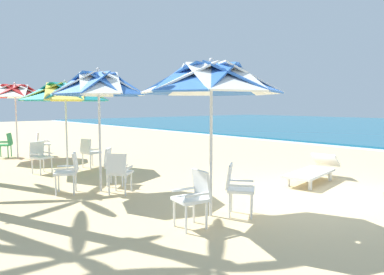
{
  "coord_description": "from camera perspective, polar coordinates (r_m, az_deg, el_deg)",
  "views": [
    {
      "loc": [
        3.84,
        -6.53,
        1.84
      ],
      "look_at": [
        -3.22,
        -0.47,
        1.0
      ],
      "focal_mm": 33.22,
      "sensor_mm": 36.0,
      "label": 1
    }
  ],
  "objects": [
    {
      "name": "plastic_chair_2",
      "position": [
        8.44,
        -12.51,
        -4.13
      ],
      "size": [
        0.63,
        0.63,
        0.87
      ],
      "color": "white",
      "rests_on": "ground"
    },
    {
      "name": "sun_lounger_1",
      "position": [
        9.07,
        18.9,
        -5.02
      ],
      "size": [
        0.98,
        2.22,
        0.62
      ],
      "color": "white",
      "rests_on": "ground"
    },
    {
      "name": "ground_plane",
      "position": [
        7.8,
        18.56,
        -8.76
      ],
      "size": [
        80.0,
        80.0,
        0.0
      ],
      "primitive_type": "plane",
      "color": "#D3B784"
    },
    {
      "name": "beach_umbrella_0",
      "position": [
        5.82,
        3.13,
        9.16
      ],
      "size": [
        2.34,
        2.34,
        2.61
      ],
      "color": "silver",
      "rests_on": "ground"
    },
    {
      "name": "plastic_chair_3",
      "position": [
        7.55,
        -11.66,
        -5.21
      ],
      "size": [
        0.63,
        0.63,
        0.87
      ],
      "color": "white",
      "rests_on": "ground"
    },
    {
      "name": "plastic_chair_7",
      "position": [
        14.21,
        -27.7,
        -0.85
      ],
      "size": [
        0.61,
        0.62,
        0.87
      ],
      "color": "#2D8C4C",
      "rests_on": "ground"
    },
    {
      "name": "plastic_chair_6",
      "position": [
        10.95,
        -16.16,
        -2.09
      ],
      "size": [
        0.54,
        0.56,
        0.87
      ],
      "color": "white",
      "rests_on": "ground"
    },
    {
      "name": "beach_umbrella_3",
      "position": [
        13.75,
        -26.54,
        6.55
      ],
      "size": [
        2.27,
        2.27,
        2.64
      ],
      "color": "silver",
      "rests_on": "ground"
    },
    {
      "name": "plastic_chair_5",
      "position": [
        10.48,
        -23.2,
        -2.63
      ],
      "size": [
        0.58,
        0.55,
        0.87
      ],
      "color": "white",
      "rests_on": "ground"
    },
    {
      "name": "beach_umbrella_2",
      "position": [
        10.78,
        -19.69,
        6.78
      ],
      "size": [
        2.53,
        2.53,
        2.57
      ],
      "color": "silver",
      "rests_on": "ground"
    },
    {
      "name": "plastic_chair_0",
      "position": [
        5.43,
        0.33,
        -9.19
      ],
      "size": [
        0.5,
        0.53,
        0.87
      ],
      "color": "white",
      "rests_on": "ground"
    },
    {
      "name": "beach_umbrella_1",
      "position": [
        7.77,
        -14.77,
        8.06
      ],
      "size": [
        1.98,
        1.98,
        2.63
      ],
      "color": "silver",
      "rests_on": "ground"
    },
    {
      "name": "plastic_chair_4",
      "position": [
        7.89,
        -19.13,
        -4.94
      ],
      "size": [
        0.6,
        0.62,
        0.87
      ],
      "color": "white",
      "rests_on": "ground"
    },
    {
      "name": "plastic_chair_8",
      "position": [
        13.94,
        -23.02,
        -0.78
      ],
      "size": [
        0.52,
        0.55,
        0.87
      ],
      "color": "white",
      "rests_on": "ground"
    },
    {
      "name": "plastic_chair_1",
      "position": [
        6.04,
        7.25,
        -7.74
      ],
      "size": [
        0.63,
        0.63,
        0.87
      ],
      "color": "white",
      "rests_on": "ground"
    }
  ]
}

